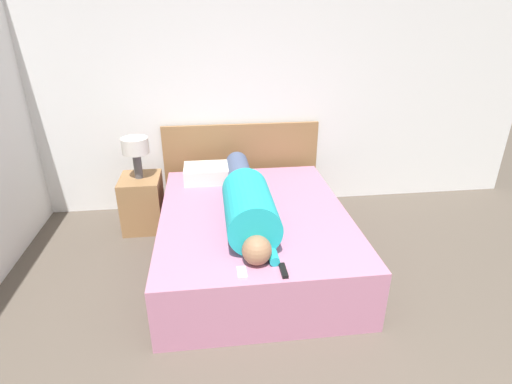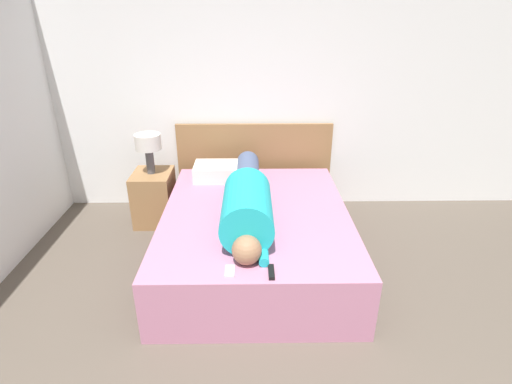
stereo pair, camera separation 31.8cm
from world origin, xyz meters
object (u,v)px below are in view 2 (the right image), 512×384
Objects in this scene: tv_remote at (271,272)px; cell_phone at (230,271)px; pillow_near_headboard at (219,171)px; table_lamp at (148,145)px; person_lying at (247,201)px; nightstand at (154,197)px; bed at (256,236)px.

cell_phone is (-0.27, 0.02, -0.01)m from tv_remote.
table_lamp is at bearing 178.34° from pillow_near_headboard.
person_lying is 13.84× the size of cell_phone.
nightstand is at bearing 137.99° from person_lying.
tv_remote is (1.15, -1.65, 0.23)m from nightstand.
person_lying is (0.99, -0.89, -0.19)m from table_lamp.
table_lamp is 3.14× the size of cell_phone.
bed is at bearing 95.78° from tv_remote.
table_lamp reaches higher than tv_remote.
pillow_near_headboard is (-0.36, 0.74, 0.32)m from bed.
cell_phone is (0.87, -1.63, -0.35)m from table_lamp.
person_lying is at bearing -42.01° from table_lamp.
table_lamp is (0.00, -0.00, 0.58)m from nightstand.
person_lying is 0.79m from tv_remote.
pillow_near_headboard is 3.90× the size of cell_phone.
bed is 4.91× the size of table_lamp.
nightstand is 1.09× the size of pillow_near_headboard.
table_lamp is 0.80× the size of pillow_near_headboard.
pillow_near_headboard is at bearing -1.66° from table_lamp.
person_lying is at bearing -117.90° from bed.
nightstand is at bearing 90.00° from table_lamp.
table_lamp is at bearing 137.99° from person_lying.
nightstand is at bearing 124.85° from tv_remote.
nightstand is 3.67× the size of tv_remote.
cell_phone is at bearing -61.71° from table_lamp.
person_lying is at bearing 81.34° from cell_phone.
cell_phone is (0.18, -1.61, -0.07)m from pillow_near_headboard.
table_lamp is at bearing 124.85° from tv_remote.
table_lamp is at bearing 118.29° from cell_phone.
table_lamp reaches higher than cell_phone.
pillow_near_headboard is at bearing -1.66° from nightstand.
person_lying reaches higher than tv_remote.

